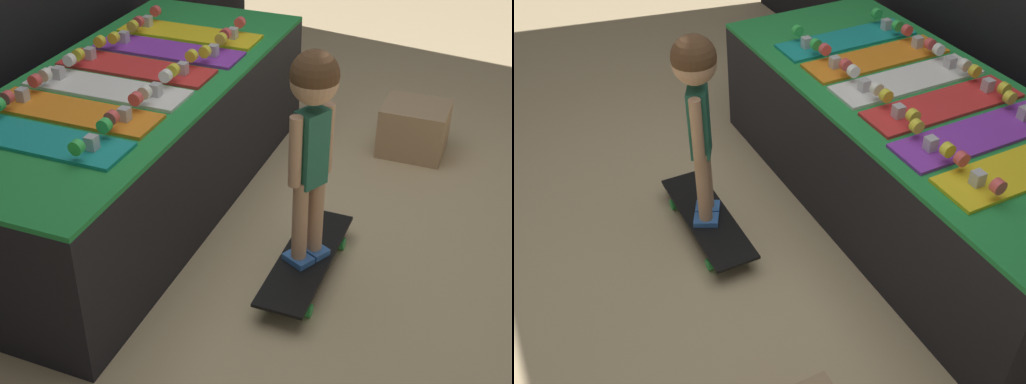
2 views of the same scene
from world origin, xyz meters
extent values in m
plane|color=tan|center=(0.00, 0.00, 0.00)|extent=(16.00, 16.00, 0.00)
cube|color=black|center=(0.00, 0.55, 0.29)|extent=(2.12, 0.88, 0.58)
cube|color=#23893D|center=(0.00, 0.55, 0.59)|extent=(2.12, 0.88, 0.02)
cube|color=teal|center=(-0.59, 0.56, 0.61)|extent=(0.20, 0.70, 0.01)
cube|color=#B7B7BC|center=(-0.59, 0.32, 0.64)|extent=(0.04, 0.04, 0.05)
cylinder|color=green|center=(-0.51, 0.32, 0.67)|extent=(0.03, 0.05, 0.05)
cylinder|color=green|center=(-0.68, 0.32, 0.67)|extent=(0.03, 0.05, 0.05)
cube|color=orange|center=(-0.36, 0.56, 0.61)|extent=(0.20, 0.70, 0.01)
cube|color=#B7B7BC|center=(-0.36, 0.80, 0.64)|extent=(0.04, 0.04, 0.05)
cylinder|color=#D84C4C|center=(-0.27, 0.80, 0.67)|extent=(0.03, 0.05, 0.05)
cylinder|color=#D84C4C|center=(-0.44, 0.80, 0.67)|extent=(0.03, 0.05, 0.05)
cube|color=#B7B7BC|center=(-0.36, 0.33, 0.64)|extent=(0.04, 0.04, 0.05)
cylinder|color=#D84C4C|center=(-0.27, 0.33, 0.67)|extent=(0.03, 0.05, 0.05)
cylinder|color=#D84C4C|center=(-0.44, 0.33, 0.67)|extent=(0.03, 0.05, 0.05)
cube|color=white|center=(-0.12, 0.56, 0.61)|extent=(0.20, 0.70, 0.01)
cube|color=#B7B7BC|center=(-0.12, 0.79, 0.64)|extent=(0.04, 0.04, 0.05)
cylinder|color=white|center=(-0.03, 0.79, 0.67)|extent=(0.03, 0.05, 0.05)
cylinder|color=white|center=(-0.21, 0.79, 0.67)|extent=(0.03, 0.05, 0.05)
cube|color=#B7B7BC|center=(-0.12, 0.33, 0.64)|extent=(0.04, 0.04, 0.05)
cylinder|color=white|center=(-0.03, 0.33, 0.67)|extent=(0.03, 0.05, 0.05)
cylinder|color=white|center=(-0.21, 0.33, 0.67)|extent=(0.03, 0.05, 0.05)
cube|color=red|center=(0.12, 0.56, 0.61)|extent=(0.20, 0.70, 0.01)
cube|color=#B7B7BC|center=(0.12, 0.79, 0.64)|extent=(0.04, 0.04, 0.05)
cylinder|color=yellow|center=(0.21, 0.79, 0.67)|extent=(0.03, 0.05, 0.05)
cylinder|color=yellow|center=(0.03, 0.79, 0.67)|extent=(0.03, 0.05, 0.05)
cube|color=#B7B7BC|center=(0.12, 0.33, 0.64)|extent=(0.04, 0.04, 0.05)
cylinder|color=yellow|center=(0.21, 0.33, 0.67)|extent=(0.03, 0.05, 0.05)
cylinder|color=yellow|center=(0.03, 0.33, 0.67)|extent=(0.03, 0.05, 0.05)
cube|color=purple|center=(0.36, 0.53, 0.61)|extent=(0.20, 0.70, 0.01)
cube|color=#B7B7BC|center=(0.36, 0.76, 0.64)|extent=(0.04, 0.04, 0.05)
cylinder|color=yellow|center=(0.44, 0.76, 0.67)|extent=(0.03, 0.05, 0.05)
cylinder|color=yellow|center=(0.27, 0.76, 0.67)|extent=(0.03, 0.05, 0.05)
cube|color=#B7B7BC|center=(0.36, 0.30, 0.64)|extent=(0.04, 0.04, 0.05)
cylinder|color=yellow|center=(0.44, 0.30, 0.67)|extent=(0.03, 0.05, 0.05)
cylinder|color=yellow|center=(0.27, 0.30, 0.67)|extent=(0.03, 0.05, 0.05)
cube|color=yellow|center=(0.59, 0.53, 0.61)|extent=(0.20, 0.70, 0.01)
cube|color=#B7B7BC|center=(0.59, 0.77, 0.64)|extent=(0.04, 0.04, 0.05)
cylinder|color=#D84C4C|center=(0.68, 0.77, 0.67)|extent=(0.03, 0.05, 0.05)
cylinder|color=#D84C4C|center=(0.51, 0.77, 0.67)|extent=(0.03, 0.05, 0.05)
cube|color=#B7B7BC|center=(0.59, 0.30, 0.64)|extent=(0.04, 0.04, 0.05)
cylinder|color=#D84C4C|center=(0.68, 0.30, 0.67)|extent=(0.03, 0.05, 0.05)
cylinder|color=#D84C4C|center=(0.51, 0.30, 0.67)|extent=(0.03, 0.05, 0.05)
cube|color=black|center=(-0.25, -0.37, 0.08)|extent=(0.68, 0.20, 0.01)
cube|color=#B7B7BC|center=(-0.02, -0.37, 0.05)|extent=(0.04, 0.04, 0.05)
cylinder|color=green|center=(-0.02, -0.28, 0.03)|extent=(0.05, 0.03, 0.05)
cylinder|color=green|center=(-0.02, -0.45, 0.03)|extent=(0.05, 0.03, 0.05)
cube|color=#B7B7BC|center=(-0.47, -0.37, 0.05)|extent=(0.04, 0.04, 0.05)
cylinder|color=green|center=(-0.47, -0.28, 0.03)|extent=(0.05, 0.03, 0.05)
cylinder|color=green|center=(-0.47, -0.45, 0.03)|extent=(0.05, 0.03, 0.05)
cube|color=#3870C6|center=(-0.21, -0.39, 0.10)|extent=(0.12, 0.13, 0.03)
cylinder|color=tan|center=(-0.21, -0.39, 0.29)|extent=(0.06, 0.06, 0.34)
cube|color=#3870C6|center=(-0.29, -0.35, 0.10)|extent=(0.12, 0.13, 0.03)
cylinder|color=tan|center=(-0.29, -0.35, 0.29)|extent=(0.06, 0.06, 0.34)
cube|color=#236651|center=(-0.25, -0.37, 0.58)|extent=(0.13, 0.12, 0.30)
cylinder|color=tan|center=(-0.18, -0.41, 0.60)|extent=(0.05, 0.05, 0.27)
cylinder|color=tan|center=(-0.32, -0.33, 0.60)|extent=(0.05, 0.05, 0.27)
sphere|color=tan|center=(-0.25, -0.37, 0.84)|extent=(0.17, 0.17, 0.17)
sphere|color=#4C331E|center=(-0.25, -0.37, 0.87)|extent=(0.17, 0.17, 0.17)
cube|color=tan|center=(0.93, -0.56, 0.13)|extent=(0.29, 0.33, 0.26)
camera|label=1|loc=(-2.41, -1.02, 1.82)|focal=50.00mm
camera|label=2|loc=(1.70, -1.05, 1.86)|focal=42.00mm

